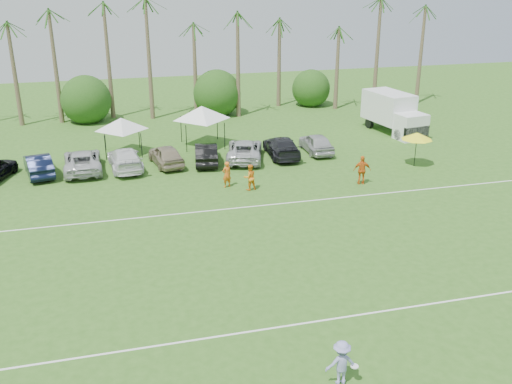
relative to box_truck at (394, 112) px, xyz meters
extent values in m
plane|color=#32601C|center=(-19.19, -27.06, -1.76)|extent=(120.00, 120.00, 0.00)
cube|color=white|center=(-19.19, -25.06, -1.75)|extent=(80.00, 0.10, 0.01)
cube|color=white|center=(-19.19, -13.06, -1.75)|extent=(80.00, 0.10, 0.01)
cone|color=brown|center=(-31.19, 10.94, 3.24)|extent=(0.44, 0.44, 10.00)
cone|color=brown|center=(-27.19, 10.94, 3.74)|extent=(0.44, 0.44, 11.00)
cone|color=brown|center=(-23.19, 10.94, 2.24)|extent=(0.44, 0.44, 8.00)
cone|color=brown|center=(-19.19, 10.94, 2.74)|extent=(0.44, 0.44, 9.00)
cone|color=brown|center=(-15.19, 10.94, 3.24)|extent=(0.44, 0.44, 10.00)
cone|color=brown|center=(-11.19, 10.94, 3.74)|extent=(0.44, 0.44, 11.00)
cone|color=brown|center=(-6.19, 10.94, 2.24)|extent=(0.44, 0.44, 8.00)
cone|color=brown|center=(-1.19, 10.94, 2.74)|extent=(0.44, 0.44, 9.00)
cone|color=brown|center=(3.81, 10.94, 3.24)|extent=(0.44, 0.44, 10.00)
cone|color=brown|center=(7.81, 10.94, 3.74)|extent=(0.44, 0.44, 11.00)
cylinder|color=brown|center=(-25.19, 11.94, -1.06)|extent=(0.30, 0.30, 1.40)
sphere|color=#1B4313|center=(-25.19, 11.94, 0.04)|extent=(4.00, 4.00, 4.00)
cylinder|color=brown|center=(-13.19, 11.94, -1.06)|extent=(0.30, 0.30, 1.40)
sphere|color=#1B4313|center=(-13.19, 11.94, 0.04)|extent=(4.00, 4.00, 4.00)
cylinder|color=brown|center=(-3.19, 11.94, -1.06)|extent=(0.30, 0.30, 1.40)
sphere|color=#1B4313|center=(-3.19, 11.94, 0.04)|extent=(4.00, 4.00, 4.00)
imported|color=orange|center=(-16.41, -9.48, -0.92)|extent=(0.71, 0.58, 1.68)
imported|color=orange|center=(-15.13, -10.34, -0.93)|extent=(0.90, 0.75, 1.66)
imported|color=orange|center=(-7.91, -11.14, -0.81)|extent=(1.19, 0.73, 1.89)
cube|color=white|center=(-0.13, 0.79, 0.28)|extent=(3.18, 4.91, 2.49)
cube|color=white|center=(0.37, -2.36, -0.71)|extent=(2.54, 2.13, 2.09)
cube|color=black|center=(0.49, -3.10, -1.01)|extent=(2.31, 0.65, 1.00)
cube|color=#E5590C|center=(1.11, 0.99, -0.16)|extent=(0.27, 1.58, 0.90)
cylinder|color=black|center=(-0.64, -2.32, -1.31)|extent=(0.44, 0.93, 0.90)
cylinder|color=black|center=(1.33, -2.01, -1.31)|extent=(0.44, 0.93, 0.90)
cylinder|color=black|center=(-1.30, 1.81, -1.31)|extent=(0.44, 0.93, 0.90)
cylinder|color=black|center=(0.67, 2.13, -1.31)|extent=(0.44, 0.93, 0.90)
cylinder|color=black|center=(-23.74, -1.82, -0.84)|extent=(0.06, 0.06, 1.84)
cylinder|color=black|center=(-21.18, -1.82, -0.84)|extent=(0.06, 0.06, 1.84)
cylinder|color=black|center=(-23.74, 0.74, -0.84)|extent=(0.06, 0.06, 1.84)
cylinder|color=black|center=(-21.18, 0.74, -0.84)|extent=(0.06, 0.06, 1.84)
pyramid|color=silver|center=(-22.46, -0.54, 1.00)|extent=(3.98, 3.98, 0.92)
cylinder|color=black|center=(-17.80, -1.32, -0.71)|extent=(0.06, 0.06, 2.10)
cylinder|color=black|center=(-14.86, -1.32, -0.71)|extent=(0.06, 0.06, 2.10)
cylinder|color=black|center=(-17.80, 1.63, -0.71)|extent=(0.06, 0.06, 2.10)
cylinder|color=black|center=(-14.86, 1.63, -0.71)|extent=(0.06, 0.06, 2.10)
pyramid|color=white|center=(-16.33, 0.16, 1.39)|extent=(4.53, 4.53, 1.05)
cylinder|color=black|center=(-2.75, -8.66, -0.67)|extent=(0.05, 0.05, 2.18)
cone|color=#FFFA1A|center=(-2.75, -8.66, 0.42)|extent=(2.18, 2.18, 0.49)
imported|color=#8F8FCB|center=(-16.61, -28.63, -0.95)|extent=(1.08, 0.65, 1.62)
cylinder|color=white|center=(-16.19, -28.75, -1.07)|extent=(0.27, 0.27, 0.03)
imported|color=black|center=(-28.15, -4.07, -1.02)|extent=(2.46, 4.68, 1.47)
imported|color=silver|center=(-25.32, -3.95, -1.02)|extent=(2.61, 5.36, 1.47)
imported|color=white|center=(-22.49, -4.20, -1.02)|extent=(2.49, 5.22, 1.47)
imported|color=gray|center=(-19.66, -4.07, -1.02)|extent=(2.45, 4.54, 1.47)
imported|color=black|center=(-16.82, -4.30, -1.02)|extent=(2.19, 4.63, 1.47)
imported|color=#BABABB|center=(-13.99, -4.24, -1.02)|extent=(3.77, 5.74, 1.47)
imported|color=black|center=(-11.16, -4.13, -1.02)|extent=(2.36, 5.17, 1.47)
imported|color=#B2B2B2|center=(-8.33, -3.86, -1.02)|extent=(1.84, 4.35, 1.47)
camera|label=1|loc=(-23.19, -42.79, 10.98)|focal=40.00mm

